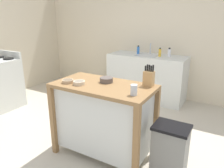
# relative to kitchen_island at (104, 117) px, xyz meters

# --- Properties ---
(ground_plane) EXTENTS (6.55, 6.55, 0.00)m
(ground_plane) POSITION_rel_kitchen_island_xyz_m (-0.22, -0.03, -0.52)
(ground_plane) COLOR #BCB29E
(ground_plane) RESTS_ON ground
(wall_back) EXTENTS (5.55, 0.10, 2.60)m
(wall_back) POSITION_rel_kitchen_island_xyz_m (-0.22, 2.43, 0.78)
(wall_back) COLOR beige
(wall_back) RESTS_ON ground
(wall_left) EXTENTS (0.10, 3.06, 2.60)m
(wall_left) POSITION_rel_kitchen_island_xyz_m (-3.00, 0.90, 0.78)
(wall_left) COLOR beige
(wall_left) RESTS_ON ground
(kitchen_island) EXTENTS (1.17, 0.62, 0.92)m
(kitchen_island) POSITION_rel_kitchen_island_xyz_m (0.00, 0.00, 0.00)
(kitchen_island) COLOR olive
(kitchen_island) RESTS_ON ground
(knife_block) EXTENTS (0.11, 0.09, 0.25)m
(knife_block) POSITION_rel_kitchen_island_xyz_m (0.47, 0.21, 0.50)
(knife_block) COLOR tan
(knife_block) RESTS_ON kitchen_island
(bowl_stoneware_deep) EXTENTS (0.13, 0.13, 0.04)m
(bowl_stoneware_deep) POSITION_rel_kitchen_island_xyz_m (-0.40, -0.15, 0.43)
(bowl_stoneware_deep) COLOR tan
(bowl_stoneware_deep) RESTS_ON kitchen_island
(bowl_ceramic_small) EXTENTS (0.13, 0.13, 0.04)m
(bowl_ceramic_small) POSITION_rel_kitchen_island_xyz_m (-0.24, -0.14, 0.43)
(bowl_ceramic_small) COLOR beige
(bowl_ceramic_small) RESTS_ON kitchen_island
(bowl_ceramic_wide) EXTENTS (0.16, 0.16, 0.06)m
(bowl_ceramic_wide) POSITION_rel_kitchen_island_xyz_m (-0.01, 0.09, 0.44)
(bowl_ceramic_wide) COLOR #564C47
(bowl_ceramic_wide) RESTS_ON kitchen_island
(drinking_cup) EXTENTS (0.07, 0.07, 0.11)m
(drinking_cup) POSITION_rel_kitchen_island_xyz_m (0.45, -0.14, 0.46)
(drinking_cup) COLOR silver
(drinking_cup) RESTS_ON kitchen_island
(trash_bin) EXTENTS (0.36, 0.28, 0.63)m
(trash_bin) POSITION_rel_kitchen_island_xyz_m (0.83, -0.03, -0.20)
(trash_bin) COLOR slate
(trash_bin) RESTS_ON ground
(sink_counter) EXTENTS (1.55, 0.60, 0.91)m
(sink_counter) POSITION_rel_kitchen_island_xyz_m (-0.28, 2.08, -0.06)
(sink_counter) COLOR silver
(sink_counter) RESTS_ON ground
(sink_faucet) EXTENTS (0.02, 0.02, 0.22)m
(sink_faucet) POSITION_rel_kitchen_island_xyz_m (-0.28, 2.22, 0.50)
(sink_faucet) COLOR #B7BCC1
(sink_faucet) RESTS_ON sink_counter
(bottle_hand_soap) EXTENTS (0.06, 0.06, 0.17)m
(bottle_hand_soap) POSITION_rel_kitchen_island_xyz_m (0.14, 2.14, 0.47)
(bottle_hand_soap) COLOR white
(bottle_hand_soap) RESTS_ON sink_counter
(bottle_spray_cleaner) EXTENTS (0.05, 0.05, 0.17)m
(bottle_spray_cleaner) POSITION_rel_kitchen_island_xyz_m (-0.51, 2.14, 0.47)
(bottle_spray_cleaner) COLOR blue
(bottle_spray_cleaner) RESTS_ON sink_counter
(bottle_dish_soap) EXTENTS (0.05, 0.05, 0.17)m
(bottle_dish_soap) POSITION_rel_kitchen_island_xyz_m (-0.03, 2.07, 0.47)
(bottle_dish_soap) COLOR yellow
(bottle_dish_soap) RESTS_ON sink_counter
(stove) EXTENTS (0.60, 0.60, 1.03)m
(stove) POSITION_rel_kitchen_island_xyz_m (-2.45, 0.29, -0.05)
(stove) COLOR silver
(stove) RESTS_ON ground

